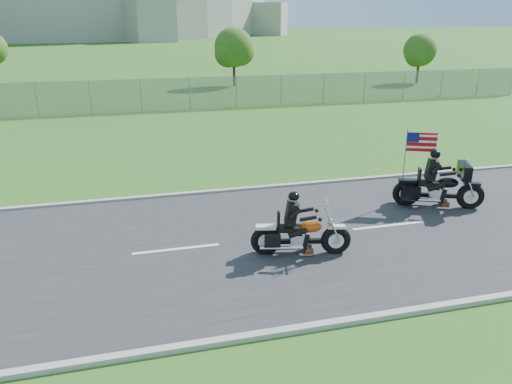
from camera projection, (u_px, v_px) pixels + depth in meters
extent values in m
plane|color=#23561B|center=(252.00, 242.00, 13.19)|extent=(420.00, 420.00, 0.00)
cube|color=#28282B|center=(252.00, 241.00, 13.18)|extent=(120.00, 8.00, 0.04)
cube|color=#9E9B93|center=(223.00, 191.00, 16.86)|extent=(120.00, 0.18, 0.12)
cube|color=#9E9B93|center=(304.00, 328.00, 9.48)|extent=(120.00, 0.18, 0.12)
cube|color=gray|center=(90.00, 97.00, 29.91)|extent=(60.00, 0.03, 2.00)
cylinder|color=#A3A099|center=(63.00, 0.00, 160.11)|extent=(130.00, 130.00, 20.00)
cylinder|color=#382316|center=(234.00, 71.00, 41.54)|extent=(0.22, 0.22, 2.52)
sphere|color=#2A4F15|center=(234.00, 47.00, 40.91)|extent=(3.20, 3.20, 3.20)
sphere|color=#2A4F15|center=(240.00, 51.00, 41.62)|extent=(2.40, 2.40, 2.40)
sphere|color=#2A4F15|center=(228.00, 54.00, 40.56)|extent=(2.24, 2.24, 2.24)
cylinder|color=#382316|center=(418.00, 70.00, 43.55)|extent=(0.22, 0.22, 2.24)
sphere|color=#2A4F15|center=(420.00, 50.00, 42.99)|extent=(2.80, 2.80, 2.80)
sphere|color=#2A4F15|center=(423.00, 53.00, 43.61)|extent=(2.10, 2.10, 2.10)
sphere|color=#2A4F15|center=(417.00, 55.00, 42.69)|extent=(1.96, 1.96, 1.96)
torus|color=black|center=(336.00, 240.00, 12.40)|extent=(0.78, 0.35, 0.76)
torus|color=black|center=(266.00, 241.00, 12.36)|extent=(0.78, 0.35, 0.76)
ellipsoid|color=#C4470E|center=(310.00, 227.00, 12.26)|extent=(0.63, 0.45, 0.29)
cube|color=black|center=(289.00, 228.00, 12.26)|extent=(0.62, 0.43, 0.12)
cube|color=black|center=(291.00, 213.00, 12.13)|extent=(0.33, 0.46, 0.56)
sphere|color=black|center=(294.00, 196.00, 11.98)|extent=(0.33, 0.33, 0.28)
cube|color=silver|center=(328.00, 208.00, 12.11)|extent=(0.15, 0.47, 0.41)
torus|color=black|center=(470.00, 196.00, 15.29)|extent=(0.85, 0.51, 0.83)
torus|color=black|center=(406.00, 193.00, 15.55)|extent=(0.85, 0.51, 0.83)
ellipsoid|color=black|center=(448.00, 183.00, 15.25)|extent=(0.72, 0.58, 0.32)
cube|color=black|center=(428.00, 183.00, 15.35)|extent=(0.70, 0.55, 0.14)
cube|color=black|center=(431.00, 170.00, 15.19)|extent=(0.42, 0.52, 0.62)
sphere|color=black|center=(435.00, 154.00, 15.02)|extent=(0.40, 0.40, 0.30)
cube|color=black|center=(464.00, 171.00, 15.06)|extent=(0.58, 0.93, 0.45)
cube|color=#B70C11|center=(422.00, 142.00, 15.18)|extent=(0.84, 0.37, 0.59)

